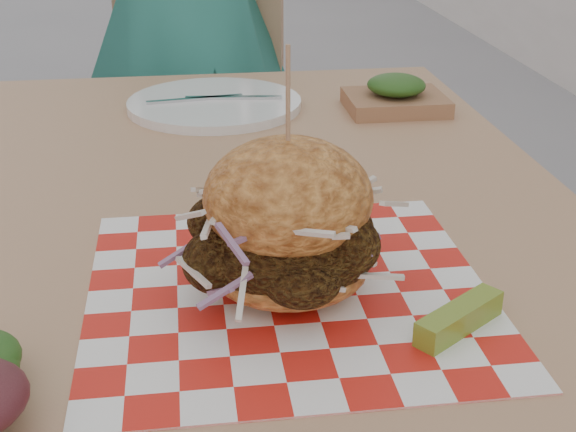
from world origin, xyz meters
The scene contains 8 objects.
diner centered at (0.06, 0.70, 0.81)m, with size 0.59×0.39×1.62m, color teal.
patio_table centered at (0.09, -0.34, 0.67)m, with size 0.80×1.20×0.75m.
patio_chair centered at (0.12, 0.74, 0.55)m, with size 0.52×0.53×0.95m.
paper_liner centered at (0.13, -0.54, 0.75)m, with size 0.36×0.36×0.00m, color red.
sandwich centered at (0.13, -0.54, 0.81)m, with size 0.20×0.20×0.22m.
pickle_spear centered at (0.26, -0.62, 0.76)m, with size 0.10×0.02×0.02m, color olive.
place_setting centered at (0.09, 0.04, 0.76)m, with size 0.27×0.27×0.02m.
kraft_tray centered at (0.37, 0.00, 0.77)m, with size 0.15×0.12×0.06m.
Camera 1 is at (0.04, -1.17, 1.11)m, focal length 50.00 mm.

